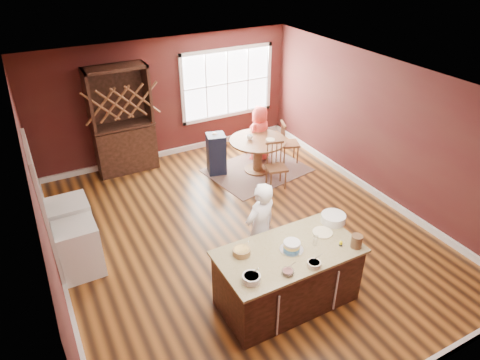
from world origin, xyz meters
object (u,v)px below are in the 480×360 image
object	(u,v)px
kitchen_island	(287,277)
toddler	(219,138)
dryer	(72,226)
hutch	(122,121)
chair_south	(276,166)
chair_north	(255,135)
chair_east	(290,142)
baker	(260,229)
layer_cake	(292,246)
high_chair	(216,153)
dining_table	(258,149)
washer	(79,249)
seated_woman	(260,134)

from	to	relation	value
kitchen_island	toddler	size ratio (longest dim) A/B	7.54
dryer	hutch	bearing A→B (deg)	56.37
chair_south	toddler	bearing A→B (deg)	138.05
chair_north	chair_east	bearing A→B (deg)	91.96
baker	chair_north	xyz separation A→B (m)	(1.96, 3.54, -0.31)
layer_cake	high_chair	world-z (taller)	layer_cake
chair_south	high_chair	size ratio (longest dim) A/B	1.02
kitchen_island	dining_table	size ratio (longest dim) A/B	1.60
dining_table	high_chair	world-z (taller)	high_chair
baker	chair_east	distance (m)	3.77
high_chair	hutch	bearing A→B (deg)	161.27
chair_north	washer	size ratio (longest dim) A/B	1.10
layer_cake	dining_table	bearing A→B (deg)	66.43
seated_woman	toddler	world-z (taller)	seated_woman
baker	high_chair	distance (m)	3.24
washer	hutch	bearing A→B (deg)	62.51
chair_north	washer	world-z (taller)	chair_north
washer	dining_table	bearing A→B (deg)	20.67
dining_table	chair_east	size ratio (longest dim) A/B	1.26
chair_east	toddler	distance (m)	1.68
kitchen_island	high_chair	world-z (taller)	high_chair
baker	washer	size ratio (longest dim) A/B	1.80
chair_east	hutch	world-z (taller)	hutch
dining_table	chair_south	xyz separation A→B (m)	(-0.00, -0.76, -0.05)
high_chair	washer	bearing A→B (deg)	-135.71
chair_north	dryer	distance (m)	4.69
chair_east	chair_north	distance (m)	0.86
kitchen_island	layer_cake	distance (m)	0.55
chair_north	washer	bearing A→B (deg)	-6.00
kitchen_island	dryer	world-z (taller)	kitchen_island
dining_table	baker	bearing A→B (deg)	-119.69
seated_woman	high_chair	bearing A→B (deg)	-12.68
layer_cake	high_chair	distance (m)	3.98
layer_cake	chair_east	size ratio (longest dim) A/B	0.33
layer_cake	dryer	xyz separation A→B (m)	(-2.48, 2.65, -0.53)
chair_east	toddler	world-z (taller)	chair_east
chair_east	chair_south	bearing A→B (deg)	152.19
high_chair	hutch	distance (m)	2.09
layer_cake	hutch	distance (m)	5.04
chair_south	seated_woman	bearing A→B (deg)	89.69
chair_north	dryer	bearing A→B (deg)	-12.96
dining_table	washer	distance (m)	4.30
chair_south	chair_north	xyz separation A→B (m)	(0.38, 1.52, -0.00)
dining_table	seated_woman	size ratio (longest dim) A/B	0.95
chair_south	high_chair	bearing A→B (deg)	140.64
kitchen_island	toddler	xyz separation A→B (m)	(0.83, 3.88, 0.37)
kitchen_island	washer	world-z (taller)	kitchen_island
kitchen_island	chair_north	xyz separation A→B (m)	(1.95, 4.29, 0.04)
baker	hutch	xyz separation A→B (m)	(-0.91, 4.21, 0.37)
baker	toddler	size ratio (longest dim) A/B	6.04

